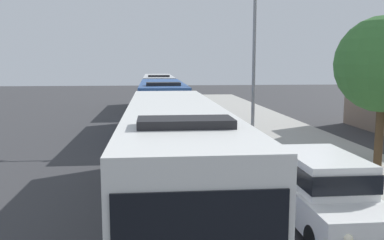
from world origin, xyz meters
The scene contains 6 objects.
bus_lead centered at (-1.30, 13.20, 1.69)m, with size 2.58×12.28×3.21m.
bus_second_in_line centered at (-1.30, 26.67, 1.69)m, with size 2.58×10.88×3.21m.
bus_middle centered at (-1.30, 39.92, 1.69)m, with size 2.58×12.28×3.21m.
white_suv centered at (2.40, 11.91, 1.03)m, with size 1.86×4.88×1.90m.
streetlamp_mid centered at (4.10, 26.20, 5.32)m, with size 5.53×0.28×8.52m.
roadside_tree centered at (6.96, 17.32, 4.14)m, with size 3.71×3.71×5.86m.
Camera 1 is at (-1.91, 2.03, 4.21)m, focal length 38.93 mm.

